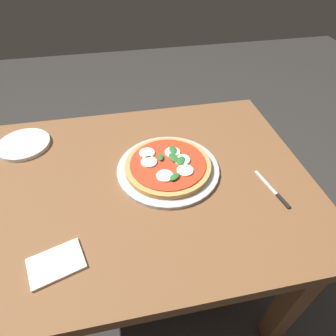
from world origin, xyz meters
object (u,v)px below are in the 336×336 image
object	(u,v)px
pizza	(168,165)
plate_white	(24,144)
napkin	(56,263)
knife	(276,193)
dining_table	(136,203)
serving_tray	(168,169)

from	to	relation	value
pizza	plate_white	distance (m)	0.54
plate_white	napkin	world-z (taller)	plate_white
plate_white	knife	world-z (taller)	plate_white
dining_table	pizza	size ratio (longest dim) A/B	4.06
serving_tray	pizza	bearing A→B (deg)	-124.96
dining_table	serving_tray	xyz separation A→B (m)	(0.12, 0.03, 0.12)
dining_table	serving_tray	size ratio (longest dim) A/B	3.39
serving_tray	napkin	size ratio (longest dim) A/B	2.59
dining_table	plate_white	distance (m)	0.47
pizza	knife	xyz separation A→B (m)	(0.30, -0.17, -0.02)
serving_tray	plate_white	world-z (taller)	plate_white
plate_white	pizza	bearing A→B (deg)	-24.96
plate_white	napkin	distance (m)	0.53
serving_tray	knife	distance (m)	0.35
pizza	plate_white	bearing A→B (deg)	155.04
pizza	napkin	bearing A→B (deg)	-140.51
napkin	knife	distance (m)	0.65
dining_table	knife	size ratio (longest dim) A/B	6.81
dining_table	serving_tray	world-z (taller)	serving_tray
napkin	knife	xyz separation A→B (m)	(0.64, 0.11, -0.00)
pizza	napkin	world-z (taller)	pizza
serving_tray	pizza	distance (m)	0.02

